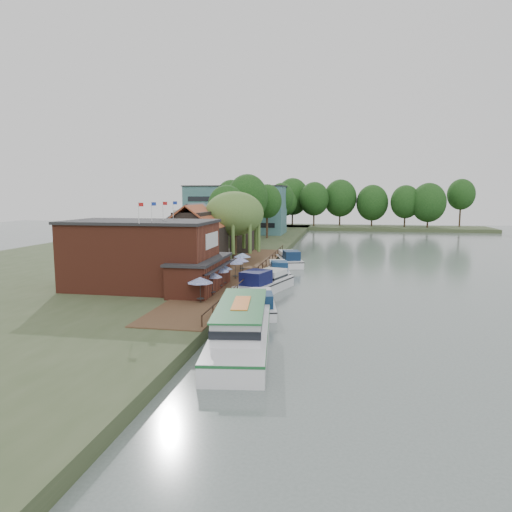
# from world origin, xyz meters

# --- Properties ---
(ground) EXTENTS (260.00, 260.00, 0.00)m
(ground) POSITION_xyz_m (0.00, 0.00, 0.00)
(ground) COLOR #566360
(ground) RESTS_ON ground
(land_bank) EXTENTS (50.00, 140.00, 1.00)m
(land_bank) POSITION_xyz_m (-30.00, 35.00, 0.50)
(land_bank) COLOR #384728
(land_bank) RESTS_ON ground
(quay_deck) EXTENTS (6.00, 50.00, 0.10)m
(quay_deck) POSITION_xyz_m (-8.00, 10.00, 1.05)
(quay_deck) COLOR #47301E
(quay_deck) RESTS_ON land_bank
(quay_rail) EXTENTS (0.20, 49.00, 1.00)m
(quay_rail) POSITION_xyz_m (-5.30, 10.50, 1.50)
(quay_rail) COLOR black
(quay_rail) RESTS_ON land_bank
(pub) EXTENTS (20.00, 11.00, 7.30)m
(pub) POSITION_xyz_m (-14.00, -1.00, 4.65)
(pub) COLOR maroon
(pub) RESTS_ON land_bank
(hotel_block) EXTENTS (25.40, 12.40, 12.30)m
(hotel_block) POSITION_xyz_m (-22.00, 70.00, 7.15)
(hotel_block) COLOR #38666B
(hotel_block) RESTS_ON land_bank
(cottage_a) EXTENTS (8.60, 7.60, 8.50)m
(cottage_a) POSITION_xyz_m (-15.00, 14.00, 5.25)
(cottage_a) COLOR black
(cottage_a) RESTS_ON land_bank
(cottage_b) EXTENTS (9.60, 8.60, 8.50)m
(cottage_b) POSITION_xyz_m (-18.00, 24.00, 5.25)
(cottage_b) COLOR beige
(cottage_b) RESTS_ON land_bank
(cottage_c) EXTENTS (7.60, 7.60, 8.50)m
(cottage_c) POSITION_xyz_m (-14.00, 33.00, 5.25)
(cottage_c) COLOR black
(cottage_c) RESTS_ON land_bank
(willow) EXTENTS (8.60, 8.60, 10.43)m
(willow) POSITION_xyz_m (-10.50, 19.00, 6.21)
(willow) COLOR #476B2D
(willow) RESTS_ON land_bank
(umbrella_0) EXTENTS (2.41, 2.41, 2.38)m
(umbrella_0) POSITION_xyz_m (-7.75, -6.52, 2.29)
(umbrella_0) COLOR navy
(umbrella_0) RESTS_ON quay_deck
(umbrella_1) EXTENTS (2.04, 2.04, 2.38)m
(umbrella_1) POSITION_xyz_m (-7.45, -3.54, 2.29)
(umbrella_1) COLOR navy
(umbrella_1) RESTS_ON quay_deck
(umbrella_2) EXTENTS (2.14, 2.14, 2.38)m
(umbrella_2) POSITION_xyz_m (-7.63, -0.30, 2.29)
(umbrella_2) COLOR navy
(umbrella_2) RESTS_ON quay_deck
(umbrella_3) EXTENTS (2.12, 2.12, 2.38)m
(umbrella_3) POSITION_xyz_m (-7.66, 1.31, 2.29)
(umbrella_3) COLOR navy
(umbrella_3) RESTS_ON quay_deck
(umbrella_4) EXTENTS (1.96, 1.96, 2.38)m
(umbrella_4) POSITION_xyz_m (-7.27, 5.53, 2.29)
(umbrella_4) COLOR navy
(umbrella_4) RESTS_ON quay_deck
(umbrella_5) EXTENTS (2.11, 2.11, 2.38)m
(umbrella_5) POSITION_xyz_m (-7.08, 7.45, 2.29)
(umbrella_5) COLOR navy
(umbrella_5) RESTS_ON quay_deck
(umbrella_6) EXTENTS (2.29, 2.29, 2.38)m
(umbrella_6) POSITION_xyz_m (-7.65, 11.26, 2.29)
(umbrella_6) COLOR #1C479C
(umbrella_6) RESTS_ON quay_deck
(cruiser_0) EXTENTS (4.68, 9.35, 2.13)m
(cruiser_0) POSITION_xyz_m (-2.42, -4.68, 1.07)
(cruiser_0) COLOR silver
(cruiser_0) RESTS_ON ground
(cruiser_1) EXTENTS (6.62, 11.45, 2.68)m
(cruiser_1) POSITION_xyz_m (-3.57, 4.29, 1.34)
(cruiser_1) COLOR silver
(cruiser_1) RESTS_ON ground
(cruiser_2) EXTENTS (4.85, 9.83, 2.26)m
(cruiser_2) POSITION_xyz_m (-3.36, 14.38, 1.13)
(cruiser_2) COLOR white
(cruiser_2) RESTS_ON ground
(cruiser_3) EXTENTS (6.09, 10.64, 2.46)m
(cruiser_3) POSITION_xyz_m (-3.04, 24.48, 1.23)
(cruiser_3) COLOR white
(cruiser_3) RESTS_ON ground
(tour_boat) EXTENTS (6.03, 15.00, 3.18)m
(tour_boat) POSITION_xyz_m (-2.12, -14.93, 1.59)
(tour_boat) COLOR silver
(tour_boat) RESTS_ON ground
(swan) EXTENTS (0.44, 0.44, 0.44)m
(swan) POSITION_xyz_m (-3.10, -13.74, 0.22)
(swan) COLOR white
(swan) RESTS_ON ground
(bank_tree_0) EXTENTS (7.37, 7.37, 11.86)m
(bank_tree_0) POSITION_xyz_m (-17.37, 41.56, 6.93)
(bank_tree_0) COLOR #143811
(bank_tree_0) RESTS_ON land_bank
(bank_tree_1) EXTENTS (8.88, 8.88, 14.36)m
(bank_tree_1) POSITION_xyz_m (-15.24, 51.61, 8.18)
(bank_tree_1) COLOR #143811
(bank_tree_1) RESTS_ON land_bank
(bank_tree_2) EXTENTS (6.72, 6.72, 12.32)m
(bank_tree_2) POSITION_xyz_m (-11.86, 57.45, 7.16)
(bank_tree_2) COLOR #143811
(bank_tree_2) RESTS_ON land_bank
(bank_tree_3) EXTENTS (6.63, 6.63, 13.08)m
(bank_tree_3) POSITION_xyz_m (-11.07, 76.38, 7.54)
(bank_tree_3) COLOR #143811
(bank_tree_3) RESTS_ON land_bank
(bank_tree_4) EXTENTS (8.29, 8.29, 11.88)m
(bank_tree_4) POSITION_xyz_m (-14.12, 86.36, 6.94)
(bank_tree_4) COLOR #143811
(bank_tree_4) RESTS_ON land_bank
(bank_tree_5) EXTENTS (7.09, 7.09, 11.58)m
(bank_tree_5) POSITION_xyz_m (-12.17, 95.19, 6.79)
(bank_tree_5) COLOR #143811
(bank_tree_5) RESTS_ON land_bank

